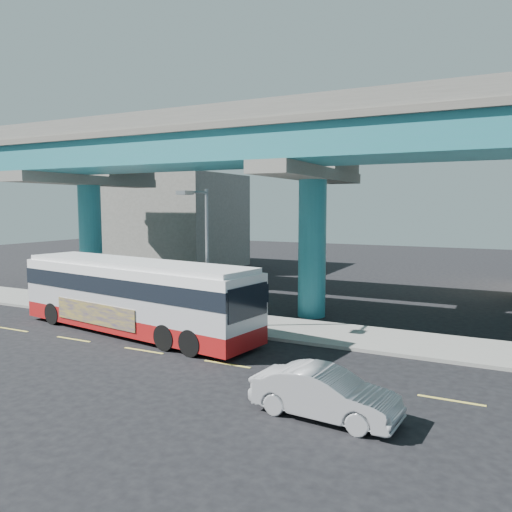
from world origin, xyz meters
The scene contains 9 objects.
ground centered at (0.00, 0.00, 0.00)m, with size 120.00×120.00×0.00m, color black.
sidewalk centered at (0.00, 5.50, 0.07)m, with size 70.00×4.00×0.15m, color gray.
lane_markings centered at (0.00, -0.30, 0.01)m, with size 58.00×0.12×0.01m.
viaduct centered at (0.00, 9.11, 9.14)m, with size 52.00×12.40×11.70m.
building_concrete centered at (-20.00, 24.00, 4.50)m, with size 12.00×10.00×9.00m, color gray.
transit_bus centered at (-6.29, 1.92, 1.89)m, with size 13.67×4.90×3.44m.
sedan centered at (4.87, -3.22, 0.70)m, with size 4.38×1.86×1.40m, color #A0A1A5.
parked_car centered at (-12.33, 5.71, 0.87)m, with size 4.53×2.92×1.44m, color #303036.
street_lamp centered at (-3.54, 3.47, 4.55)m, with size 0.50×2.23×6.67m.
Camera 1 is at (9.21, -16.37, 6.03)m, focal length 35.00 mm.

